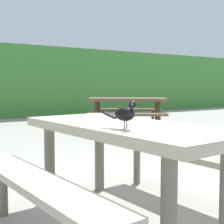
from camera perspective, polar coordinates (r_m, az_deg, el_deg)
name	(u,v)px	position (r m, az deg, el deg)	size (l,w,h in m)	color
ground_plane	(126,217)	(2.67, 2.42, -17.87)	(60.00, 60.00, 0.00)	#A3A099
picnic_table_foreground	(124,148)	(2.47, 2.11, -6.26)	(1.79, 1.85, 0.74)	#B2A893
bird_grackle	(126,113)	(2.12, 2.45, -0.21)	(0.13, 0.28, 0.18)	black
picnic_table_mid_right	(127,106)	(7.63, 2.70, 1.09)	(2.37, 2.37, 0.74)	brown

